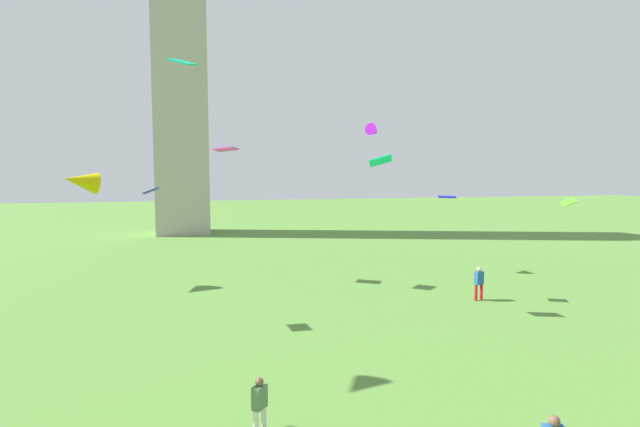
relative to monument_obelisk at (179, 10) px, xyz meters
name	(u,v)px	position (x,y,z in m)	size (l,w,h in m)	color
monument_obelisk	(179,10)	(0.00, 0.00, 0.00)	(5.75, 5.75, 49.66)	#A8A399
person_1	(479,281)	(16.53, -33.84, -23.80)	(0.55, 0.38, 1.82)	red
person_2	(260,403)	(3.45, -44.40, -23.93)	(0.46, 0.47, 1.59)	silver
kite_flying_0	(80,181)	(-4.84, -25.83, -18.43)	(2.40, 2.17, 1.59)	#C9B204
kite_flying_3	(151,191)	(-0.10, -34.04, -18.74)	(0.69, 1.03, 0.35)	#2A2EB6
kite_flying_4	(381,161)	(10.51, -34.58, -17.36)	(1.32, 1.02, 0.65)	#07CE98
kite_flying_5	(447,197)	(14.90, -33.13, -19.24)	(1.12, 0.99, 0.12)	#0D15C0
kite_flying_6	(226,149)	(3.59, -25.58, -16.47)	(1.69, 1.57, 0.29)	#E834B0
kite_flying_7	(182,62)	(1.06, -26.17, -11.35)	(1.90, 1.71, 0.70)	#10BA91
kite_flying_8	(568,202)	(21.06, -34.92, -19.50)	(0.79, 0.76, 0.54)	#4DB523
kite_flying_9	(374,131)	(13.74, -24.85, -15.06)	(1.51, 1.52, 1.02)	#9C11CB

